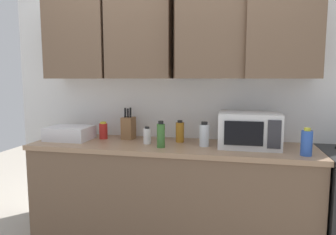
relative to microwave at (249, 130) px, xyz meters
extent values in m
cube|color=white|center=(-0.64, 0.29, 0.26)|extent=(3.24, 0.06, 2.60)
cube|color=brown|center=(-1.52, 0.11, 0.79)|extent=(0.56, 0.33, 0.75)
cube|color=brown|center=(-0.94, 0.11, 0.79)|extent=(0.56, 0.33, 0.75)
cube|color=brown|center=(-0.35, 0.07, 0.79)|extent=(0.63, 0.46, 0.75)
cube|color=brown|center=(0.23, 0.11, 0.79)|extent=(0.56, 0.33, 0.75)
cube|color=brown|center=(-0.64, -0.04, -0.61)|extent=(2.34, 0.60, 0.86)
cube|color=#9E7A5B|center=(-0.64, -0.04, -0.16)|extent=(2.37, 0.63, 0.04)
cube|color=silver|center=(0.00, 0.00, 0.00)|extent=(0.48, 0.36, 0.28)
cube|color=black|center=(-0.05, -0.18, 0.00)|extent=(0.29, 0.01, 0.18)
cube|color=#2D2D33|center=(0.17, -0.18, 0.00)|extent=(0.10, 0.01, 0.21)
cube|color=silver|center=(-1.57, -0.04, -0.08)|extent=(0.38, 0.30, 0.12)
cube|color=brown|center=(-1.07, 0.11, -0.04)|extent=(0.11, 0.13, 0.20)
cylinder|color=black|center=(-1.09, 0.10, 0.10)|extent=(0.02, 0.02, 0.09)
cylinder|color=black|center=(-1.07, 0.10, 0.10)|extent=(0.02, 0.02, 0.08)
cylinder|color=black|center=(-1.04, 0.10, 0.10)|extent=(0.02, 0.02, 0.09)
cylinder|color=#AD701E|center=(-0.58, 0.07, -0.05)|extent=(0.07, 0.07, 0.17)
cylinder|color=black|center=(-0.58, 0.07, 0.04)|extent=(0.04, 0.04, 0.02)
cylinder|color=white|center=(-0.84, -0.06, -0.07)|extent=(0.06, 0.06, 0.13)
cylinder|color=black|center=(-0.84, -0.06, 0.00)|extent=(0.04, 0.04, 0.02)
cylinder|color=silver|center=(-0.36, -0.06, -0.05)|extent=(0.08, 0.08, 0.18)
cylinder|color=black|center=(-0.36, -0.06, 0.05)|extent=(0.05, 0.05, 0.02)
cylinder|color=#2D56B7|center=(0.39, -0.21, -0.05)|extent=(0.08, 0.08, 0.18)
cylinder|color=yellow|center=(0.39, -0.21, 0.05)|extent=(0.04, 0.04, 0.02)
cylinder|color=red|center=(-1.29, 0.06, -0.07)|extent=(0.08, 0.08, 0.14)
cylinder|color=yellow|center=(-1.29, 0.06, 0.01)|extent=(0.06, 0.06, 0.02)
cylinder|color=#386B2D|center=(-0.69, -0.18, -0.04)|extent=(0.07, 0.07, 0.19)
cylinder|color=black|center=(-0.69, -0.18, 0.06)|extent=(0.04, 0.04, 0.02)
camera|label=1|loc=(-0.11, -2.57, 0.41)|focal=33.44mm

